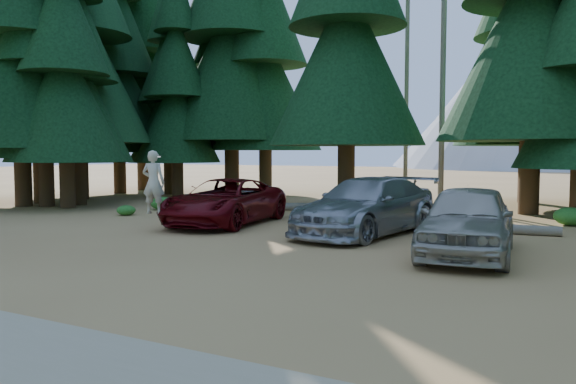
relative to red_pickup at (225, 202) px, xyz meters
The scene contains 19 objects.
ground 6.49m from the red_pickup, 52.30° to the right, with size 160.00×160.00×0.00m, color #9C7342.
forest_belt_north 10.68m from the red_pickup, 68.29° to the left, with size 36.00×7.00×22.00m, color black, non-canonical shape.
snag_front 11.77m from the red_pickup, 63.23° to the left, with size 0.24×0.24×12.00m, color #6A6255.
snag_back 12.02m from the red_pickup, 75.88° to the left, with size 0.20×0.20×10.00m, color #6A6255.
mountain_peak 84.00m from the red_pickup, 89.07° to the left, with size 48.00×50.00×28.00m.
red_pickup is the anchor object (origin of this frame).
silver_minivan_center 4.82m from the red_pickup, ahead, with size 2.25×5.53×1.61m, color #9D9FA5.
silver_minivan_right 8.23m from the red_pickup, 14.61° to the right, with size 1.90×4.72×1.61m, color #B0AA9C.
frisbee_player 2.71m from the red_pickup, 107.84° to the right, with size 0.77×0.62×1.84m.
log_left 5.53m from the red_pickup, 79.29° to the left, with size 0.31×0.31×4.29m, color #6A6255.
log_mid 5.65m from the red_pickup, 39.25° to the left, with size 0.30×0.30×3.62m, color #6A6255.
log_right 7.83m from the red_pickup, 14.08° to the left, with size 0.28×0.28×4.36m, color #6A6255.
shrub_far_left 5.62m from the red_pickup, 151.66° to the left, with size 0.94×0.94×0.52m, color #1C5E1C.
shrub_left 5.36m from the red_pickup, 113.29° to the left, with size 0.79×0.79×0.43m, color #1C5E1C.
shrub_center_left 3.71m from the red_pickup, 19.86° to the left, with size 0.94×0.94×0.52m, color #1C5E1C.
shrub_center_right 6.38m from the red_pickup, 37.69° to the left, with size 0.95×0.95×0.52m, color #1C5E1C.
shrub_right 8.36m from the red_pickup, 31.67° to the left, with size 1.19×1.19×0.65m, color #1C5E1C.
shrub_far_right 11.04m from the red_pickup, 26.36° to the left, with size 1.05×1.05×0.58m, color #1C5E1C.
shrub_edge_west 4.75m from the red_pickup, behind, with size 0.68×0.68×0.38m, color #1C5E1C.
Camera 1 is at (6.35, -9.86, 2.31)m, focal length 35.00 mm.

